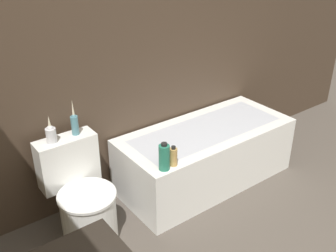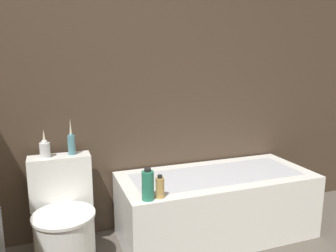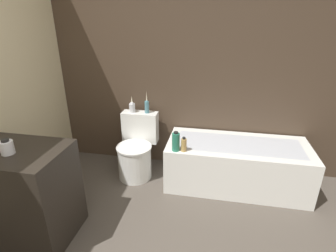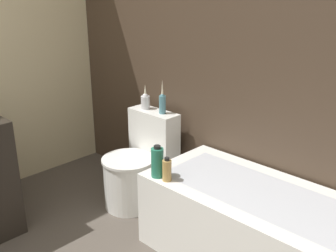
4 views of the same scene
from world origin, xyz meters
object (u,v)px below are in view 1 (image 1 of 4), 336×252
at_px(toilet, 83,200).
at_px(shampoo_bottle_tall, 164,157).
at_px(shampoo_bottle_short, 173,157).
at_px(vase_silver, 75,123).
at_px(bathtub, 205,155).
at_px(vase_gold, 51,133).

height_order(toilet, shampoo_bottle_tall, toilet).
bearing_deg(shampoo_bottle_short, vase_silver, 136.98).
relative_size(shampoo_bottle_tall, shampoo_bottle_short, 1.35).
xyz_separation_m(bathtub, vase_silver, (-1.07, 0.21, 0.55)).
bearing_deg(vase_gold, shampoo_bottle_tall, -37.57).
relative_size(toilet, vase_silver, 2.72).
height_order(vase_gold, shampoo_bottle_short, vase_gold).
bearing_deg(shampoo_bottle_short, bathtub, 25.58).
bearing_deg(toilet, bathtub, -0.35).
relative_size(vase_silver, shampoo_bottle_tall, 1.26).
height_order(bathtub, vase_gold, vase_gold).
distance_m(toilet, vase_silver, 0.55).
bearing_deg(vase_gold, vase_silver, 3.19).
relative_size(vase_gold, shampoo_bottle_short, 1.28).
height_order(toilet, shampoo_bottle_short, toilet).
bearing_deg(shampoo_bottle_short, shampoo_bottle_tall, -178.72).
bearing_deg(toilet, shampoo_bottle_tall, -28.15).
height_order(shampoo_bottle_tall, shampoo_bottle_short, shampoo_bottle_tall).
bearing_deg(shampoo_bottle_tall, vase_gold, 142.43).
xyz_separation_m(vase_gold, vase_silver, (0.18, 0.01, 0.02)).
bearing_deg(vase_silver, vase_gold, -176.81).
height_order(vase_gold, shampoo_bottle_tall, vase_gold).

